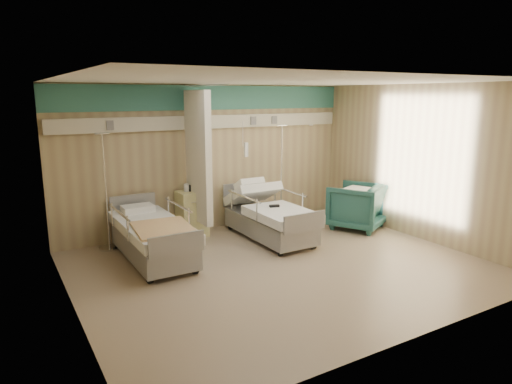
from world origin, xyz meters
TOP-DOWN VIEW (x-y plane):
  - ground at (0.00, 0.00)m, footprint 6.00×5.00m
  - room_walls at (-0.03, 0.25)m, footprint 6.04×5.04m
  - bed_right at (0.60, 1.30)m, footprint 1.00×2.16m
  - bed_left at (-1.60, 1.30)m, footprint 1.00×2.16m
  - bedside_cabinet at (-0.55, 2.20)m, footprint 0.50×0.48m
  - visitor_armchair at (2.45, 0.99)m, footprint 1.30×1.31m
  - waffle_blanket at (2.47, 0.97)m, footprint 0.86×0.82m
  - iv_stand_right at (1.33, 2.02)m, footprint 0.36×0.36m
  - iv_stand_left at (-2.08, 2.22)m, footprint 0.36×0.36m
  - call_remote at (0.61, 1.15)m, footprint 0.19×0.13m
  - tan_blanket at (-1.58, 0.84)m, footprint 0.92×1.11m
  - toiletry_bag at (-0.53, 2.25)m, footprint 0.26×0.22m
  - white_cup at (-0.63, 2.24)m, footprint 0.11×0.11m

SIDE VIEW (x-z plane):
  - ground at x=0.00m, z-range 0.00..0.00m
  - bed_right at x=0.60m, z-range 0.00..0.63m
  - bed_left at x=-1.60m, z-range 0.00..0.63m
  - iv_stand_left at x=-2.08m, z-range -0.59..1.41m
  - iv_stand_right at x=1.33m, z-range -0.60..1.43m
  - bedside_cabinet at x=-0.55m, z-range 0.00..0.85m
  - visitor_armchair at x=2.45m, z-range 0.00..0.89m
  - tan_blanket at x=-1.58m, z-range 0.63..0.67m
  - call_remote at x=0.61m, z-range 0.63..0.67m
  - toiletry_bag at x=-0.53m, z-range 0.85..0.97m
  - white_cup at x=-0.63m, z-range 0.85..0.99m
  - waffle_blanket at x=2.47m, z-range 0.89..0.97m
  - room_walls at x=-0.03m, z-range 0.45..3.27m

